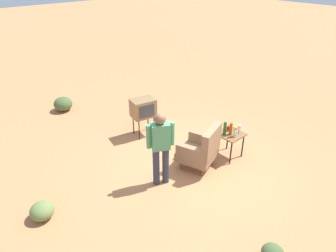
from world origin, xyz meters
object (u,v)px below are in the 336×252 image
object	(u,v)px
bottle_tall_amber	(231,129)
bottle_wine_green	(225,128)
bottle_short_clear	(239,129)
flower_vase	(236,131)
tv_on_stand	(143,108)
side_table	(230,137)
armchair	(201,149)
person_standing	(161,145)
soda_can_red	(228,128)

from	to	relation	value
bottle_tall_amber	bottle_wine_green	size ratio (longest dim) A/B	0.94
bottle_short_clear	flower_vase	distance (m)	0.22
bottle_short_clear	bottle_tall_amber	world-z (taller)	bottle_tall_amber
tv_on_stand	bottle_short_clear	bearing A→B (deg)	115.46
side_table	flower_vase	size ratio (longest dim) A/B	2.37
armchair	flower_vase	distance (m)	0.90
side_table	bottle_short_clear	world-z (taller)	bottle_short_clear
person_standing	bottle_short_clear	bearing A→B (deg)	168.02
bottle_short_clear	armchair	bearing A→B (deg)	-13.66
bottle_short_clear	soda_can_red	world-z (taller)	bottle_short_clear
bottle_tall_amber	flower_vase	xyz separation A→B (m)	(-0.02, 0.13, -0.00)
side_table	bottle_wine_green	bearing A→B (deg)	-28.15
bottle_short_clear	bottle_wine_green	bearing A→B (deg)	-28.62
person_standing	bottle_short_clear	xyz separation A→B (m)	(-2.03, 0.43, -0.21)
side_table	person_standing	bearing A→B (deg)	-10.11
person_standing	armchair	bearing A→B (deg)	169.70
armchair	person_standing	distance (m)	1.13
soda_can_red	bottle_wine_green	distance (m)	0.22
side_table	tv_on_stand	size ratio (longest dim) A/B	0.61
person_standing	flower_vase	world-z (taller)	person_standing
bottle_wine_green	armchair	bearing A→B (deg)	-5.71
bottle_wine_green	flower_vase	bearing A→B (deg)	117.78
bottle_short_clear	bottle_wine_green	xyz separation A→B (m)	(0.32, -0.18, 0.06)
tv_on_stand	soda_can_red	bearing A→B (deg)	114.95
armchair	soda_can_red	distance (m)	0.90
side_table	bottle_wine_green	world-z (taller)	bottle_wine_green
bottle_tall_amber	bottle_wine_green	bearing A→B (deg)	-45.41
armchair	soda_can_red	bearing A→B (deg)	178.77
armchair	bottle_wine_green	distance (m)	0.75
armchair	person_standing	xyz separation A→B (m)	(1.02, -0.19, 0.44)
armchair	bottle_wine_green	xyz separation A→B (m)	(-0.69, 0.07, 0.29)
tv_on_stand	flower_vase	xyz separation A→B (m)	(-0.87, 2.31, -0.01)
bottle_tall_amber	bottle_wine_green	xyz separation A→B (m)	(0.09, -0.10, 0.01)
side_table	tv_on_stand	xyz separation A→B (m)	(0.89, -2.16, 0.25)
tv_on_stand	soda_can_red	xyz separation A→B (m)	(-0.95, 2.04, -0.09)
tv_on_stand	bottle_short_clear	xyz separation A→B (m)	(-1.08, 2.26, -0.05)
side_table	soda_can_red	xyz separation A→B (m)	(-0.05, -0.12, 0.15)
tv_on_stand	bottle_wine_green	world-z (taller)	tv_on_stand
armchair	bottle_tall_amber	xyz separation A→B (m)	(-0.78, 0.16, 0.28)
bottle_short_clear	flower_vase	bearing A→B (deg)	12.30
tv_on_stand	person_standing	size ratio (longest dim) A/B	0.63
armchair	bottle_tall_amber	distance (m)	0.85
armchair	tv_on_stand	world-z (taller)	armchair
side_table	flower_vase	bearing A→B (deg)	80.77
side_table	tv_on_stand	distance (m)	2.35
armchair	bottle_short_clear	size ratio (longest dim) A/B	5.30
person_standing	bottle_wine_green	bearing A→B (deg)	171.53
tv_on_stand	bottle_short_clear	world-z (taller)	tv_on_stand
bottle_short_clear	bottle_tall_amber	bearing A→B (deg)	-19.37
bottle_tall_amber	flower_vase	bearing A→B (deg)	99.93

